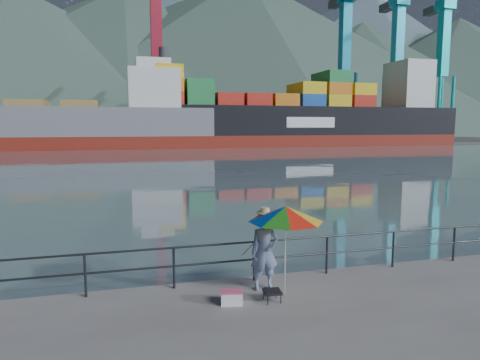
% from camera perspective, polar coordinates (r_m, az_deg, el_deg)
% --- Properties ---
extents(harbor_water, '(500.00, 280.00, 0.00)m').
position_cam_1_polar(harbor_water, '(138.29, -14.31, 5.44)').
color(harbor_water, slate).
rests_on(harbor_water, ground).
extents(far_dock, '(200.00, 40.00, 0.40)m').
position_cam_1_polar(far_dock, '(102.00, -8.34, 5.01)').
color(far_dock, '#514F4C').
rests_on(far_dock, ground).
extents(guardrail, '(22.00, 0.06, 1.03)m').
position_cam_1_polar(guardrail, '(10.67, -3.36, -11.09)').
color(guardrail, '#2D3033').
rests_on(guardrail, ground).
extents(mountains, '(600.00, 332.80, 80.00)m').
position_cam_1_polar(mountains, '(222.06, -4.50, 15.45)').
color(mountains, '#385147').
rests_on(mountains, ground).
extents(port_cranes, '(116.00, 28.00, 38.40)m').
position_cam_1_polar(port_cranes, '(98.70, 4.73, 14.30)').
color(port_cranes, red).
rests_on(port_cranes, ground).
extents(container_stacks, '(58.00, 5.40, 7.80)m').
position_cam_1_polar(container_stacks, '(108.04, 4.55, 6.76)').
color(container_stacks, yellow).
rests_on(container_stacks, ground).
extents(fisherman, '(0.69, 0.47, 1.84)m').
position_cam_1_polar(fisherman, '(10.23, 3.28, -9.56)').
color(fisherman, navy).
rests_on(fisherman, ground).
extents(beach_umbrella, '(2.06, 2.06, 2.08)m').
position_cam_1_polar(beach_umbrella, '(9.69, 6.12, -4.53)').
color(beach_umbrella, white).
rests_on(beach_umbrella, ground).
extents(folding_stool, '(0.42, 0.42, 0.25)m').
position_cam_1_polar(folding_stool, '(9.84, 4.30, -15.12)').
color(folding_stool, black).
rests_on(folding_stool, ground).
extents(cooler_bag, '(0.52, 0.40, 0.27)m').
position_cam_1_polar(cooler_bag, '(9.70, -1.12, -15.45)').
color(cooler_bag, white).
rests_on(cooler_bag, ground).
extents(fishing_rod, '(0.24, 1.58, 1.12)m').
position_cam_1_polar(fishing_rod, '(11.36, 1.93, -12.70)').
color(fishing_rod, black).
rests_on(fishing_rod, ground).
extents(bulk_carrier, '(57.00, 9.87, 14.50)m').
position_cam_1_polar(bulk_carrier, '(81.67, -22.87, 6.82)').
color(bulk_carrier, maroon).
rests_on(bulk_carrier, ground).
extents(container_ship, '(66.88, 11.15, 18.10)m').
position_cam_1_polar(container_ship, '(90.15, 8.94, 8.39)').
color(container_ship, maroon).
rests_on(container_ship, ground).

